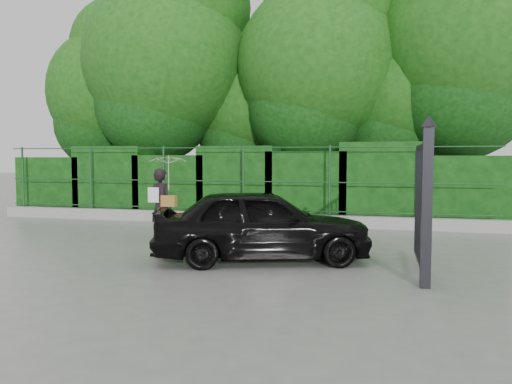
# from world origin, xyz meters

# --- Properties ---
(ground) EXTENTS (80.00, 80.00, 0.00)m
(ground) POSITION_xyz_m (0.00, 0.00, 0.00)
(ground) COLOR gray
(kerb) EXTENTS (14.00, 0.25, 0.30)m
(kerb) POSITION_xyz_m (0.00, 4.50, 0.15)
(kerb) COLOR #9E9E99
(kerb) RESTS_ON ground
(fence) EXTENTS (14.13, 0.06, 1.80)m
(fence) POSITION_xyz_m (0.22, 4.50, 1.20)
(fence) COLOR #1B4322
(fence) RESTS_ON kerb
(hedge) EXTENTS (14.20, 1.20, 2.19)m
(hedge) POSITION_xyz_m (0.05, 5.50, 1.00)
(hedge) COLOR black
(hedge) RESTS_ON ground
(trees) EXTENTS (17.10, 6.15, 8.08)m
(trees) POSITION_xyz_m (1.14, 7.74, 4.62)
(trees) COLOR black
(trees) RESTS_ON ground
(gate) EXTENTS (0.22, 2.33, 2.36)m
(gate) POSITION_xyz_m (4.60, -0.72, 1.19)
(gate) COLOR black
(gate) RESTS_ON ground
(woman) EXTENTS (0.89, 0.84, 1.84)m
(woman) POSITION_xyz_m (-0.50, 1.55, 1.19)
(woman) COLOR black
(woman) RESTS_ON ground
(car) EXTENTS (4.01, 2.59, 1.27)m
(car) POSITION_xyz_m (2.00, 0.01, 0.64)
(car) COLOR black
(car) RESTS_ON ground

